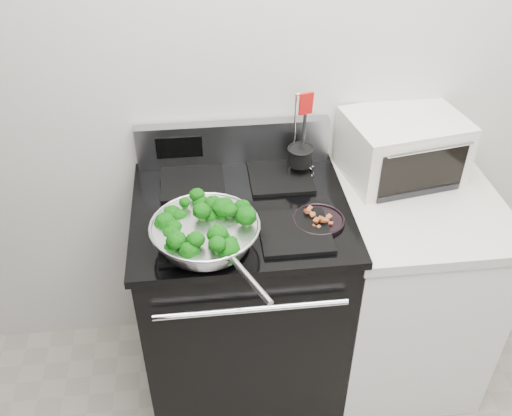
{
  "coord_description": "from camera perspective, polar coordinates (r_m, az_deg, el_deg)",
  "views": [
    {
      "loc": [
        -0.43,
        -0.23,
        2.2
      ],
      "look_at": [
        -0.25,
        1.36,
        0.98
      ],
      "focal_mm": 40.0,
      "sensor_mm": 36.0,
      "label": 1
    }
  ],
  "objects": [
    {
      "name": "bacon_plate",
      "position": [
        2.0,
        6.3,
        -0.97
      ],
      "size": [
        0.18,
        0.18,
        0.04
      ],
      "rotation": [
        0.0,
        0.0,
        -0.42
      ],
      "color": "black",
      "rests_on": "gas_range"
    },
    {
      "name": "back_wall",
      "position": [
        2.2,
        5.5,
        14.37
      ],
      "size": [
        4.0,
        0.02,
        2.7
      ],
      "primitive_type": "cube",
      "color": "silver",
      "rests_on": "ground"
    },
    {
      "name": "skillet",
      "position": [
        1.87,
        -5.06,
        -2.5
      ],
      "size": [
        0.36,
        0.55,
        0.08
      ],
      "rotation": [
        0.0,
        0.0,
        0.44
      ],
      "color": "silver",
      "rests_on": "gas_range"
    },
    {
      "name": "utensil_holder",
      "position": [
        2.22,
        4.43,
        4.8
      ],
      "size": [
        0.11,
        0.11,
        0.35
      ],
      "rotation": [
        0.0,
        0.0,
        0.24
      ],
      "color": "silver",
      "rests_on": "gas_range"
    },
    {
      "name": "counter",
      "position": [
        2.53,
        14.47,
        -7.74
      ],
      "size": [
        0.62,
        0.68,
        0.92
      ],
      "color": "white",
      "rests_on": "floor"
    },
    {
      "name": "toaster_oven",
      "position": [
        2.31,
        14.41,
        5.97
      ],
      "size": [
        0.48,
        0.4,
        0.25
      ],
      "rotation": [
        0.0,
        0.0,
        0.17
      ],
      "color": "white",
      "rests_on": "counter"
    },
    {
      "name": "broccoli_pile",
      "position": [
        1.86,
        -5.13,
        -1.98
      ],
      "size": [
        0.29,
        0.29,
        0.1
      ],
      "primitive_type": null,
      "color": "black",
      "rests_on": "skillet"
    },
    {
      "name": "gas_range",
      "position": [
        2.38,
        -1.36,
        -8.79
      ],
      "size": [
        0.79,
        0.69,
        1.13
      ],
      "color": "black",
      "rests_on": "floor"
    }
  ]
}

